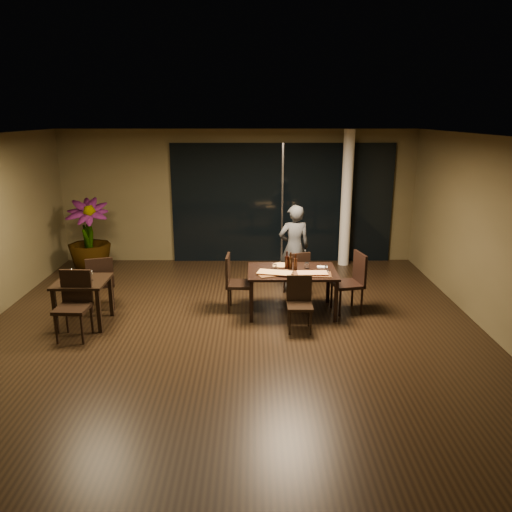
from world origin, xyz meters
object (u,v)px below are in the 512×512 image
(diner, at_px, (294,248))
(chair_main_right, at_px, (352,279))
(potted_plant, at_px, (89,237))
(side_table, at_px, (83,288))
(chair_main_near, at_px, (299,300))
(bottle_b, at_px, (295,262))
(bottle_c, at_px, (291,261))
(chair_main_far, at_px, (297,271))
(chair_main_left, at_px, (235,280))
(chair_side_near, at_px, (74,301))
(main_table, at_px, (292,275))
(bottle_a, at_px, (287,260))
(chair_side_far, at_px, (101,280))

(diner, bearing_deg, chair_main_right, 118.19)
(chair_main_right, xyz_separation_m, potted_plant, (-5.20, 2.19, 0.22))
(side_table, height_order, chair_main_near, chair_main_near)
(side_table, height_order, potted_plant, potted_plant)
(bottle_b, relative_size, bottle_c, 1.00)
(diner, height_order, bottle_b, diner)
(chair_main_far, xyz_separation_m, chair_main_left, (-1.14, -0.67, 0.07))
(chair_main_far, distance_m, potted_plant, 4.57)
(chair_main_right, distance_m, chair_side_near, 4.53)
(chair_main_right, bearing_deg, diner, -154.21)
(chair_main_left, relative_size, chair_side_near, 0.96)
(main_table, bearing_deg, side_table, -171.63)
(chair_main_far, height_order, chair_main_right, chair_main_right)
(potted_plant, relative_size, bottle_a, 5.09)
(chair_main_near, bearing_deg, side_table, 177.14)
(main_table, height_order, chair_side_near, chair_side_near)
(chair_main_near, height_order, bottle_b, bottle_b)
(chair_side_near, relative_size, diner, 0.62)
(bottle_a, bearing_deg, bottle_b, -32.57)
(chair_main_right, bearing_deg, chair_main_near, -64.99)
(chair_main_right, xyz_separation_m, diner, (-0.92, 1.16, 0.25))
(chair_side_far, bearing_deg, bottle_a, 162.18)
(bottle_a, bearing_deg, side_table, -169.92)
(side_table, distance_m, diner, 3.92)
(side_table, distance_m, chair_main_far, 3.79)
(main_table, distance_m, side_table, 3.44)
(diner, height_order, bottle_c, diner)
(diner, relative_size, bottle_c, 5.68)
(bottle_b, xyz_separation_m, bottle_c, (-0.08, 0.09, 0.00))
(diner, bearing_deg, chair_main_near, 78.10)
(chair_main_near, bearing_deg, potted_plant, 145.59)
(main_table, relative_size, chair_main_far, 1.73)
(side_table, bearing_deg, bottle_c, 9.92)
(chair_main_right, height_order, bottle_b, bottle_b)
(main_table, relative_size, bottle_c, 5.12)
(diner, relative_size, bottle_b, 5.70)
(chair_main_right, bearing_deg, chair_main_left, -104.41)
(chair_main_left, relative_size, bottle_a, 3.14)
(chair_side_near, bearing_deg, side_table, 95.57)
(side_table, relative_size, chair_main_right, 0.77)
(main_table, xyz_separation_m, chair_main_near, (0.07, -0.70, -0.20))
(chair_main_left, bearing_deg, chair_main_far, -56.79)
(bottle_a, distance_m, bottle_c, 0.06)
(side_table, xyz_separation_m, chair_main_far, (3.56, 1.28, -0.14))
(main_table, relative_size, chair_main_right, 1.45)
(side_table, height_order, bottle_a, bottle_a)
(main_table, height_order, chair_main_left, chair_main_left)
(chair_side_near, relative_size, bottle_c, 3.52)
(chair_main_near, xyz_separation_m, bottle_c, (-0.09, 0.79, 0.42))
(diner, bearing_deg, bottle_a, 69.04)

